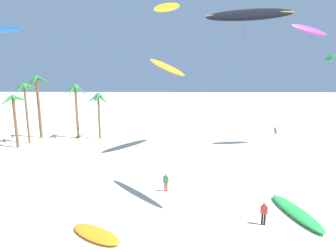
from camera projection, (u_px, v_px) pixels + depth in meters
palm_tree_0 at (14, 103)px, 37.52m from camera, size 3.74×3.83×7.39m
palm_tree_1 at (37, 90)px, 43.09m from camera, size 4.09×4.05×9.91m
palm_tree_2 at (25, 92)px, 39.69m from camera, size 3.71×3.42×8.79m
palm_tree_3 at (98, 102)px, 42.79m from camera, size 3.61×4.52×7.25m
palm_tree_4 at (76, 94)px, 42.94m from camera, size 4.23×4.32×8.58m
flying_kite_0 at (309, 30)px, 35.61m from camera, size 5.37×7.48×16.88m
flying_kite_1 at (167, 7)px, 49.78m from camera, size 5.38×11.29×23.42m
flying_kite_2 at (169, 68)px, 35.71m from camera, size 5.38×11.69×12.39m
flying_kite_4 at (244, 15)px, 19.04m from camera, size 5.59×6.20×15.16m
flying_kite_5 at (330, 58)px, 45.37m from camera, size 3.52×12.12×13.56m
grounded_kite_0 at (96, 234)px, 17.62m from camera, size 4.03×3.23×0.34m
grounded_kite_1 at (296, 212)px, 20.33m from camera, size 2.54×5.95×0.42m
person_foreground_walker at (264, 212)px, 18.83m from camera, size 0.50×0.25×1.69m
person_near_right at (166, 182)px, 24.20m from camera, size 0.51×0.23×1.66m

